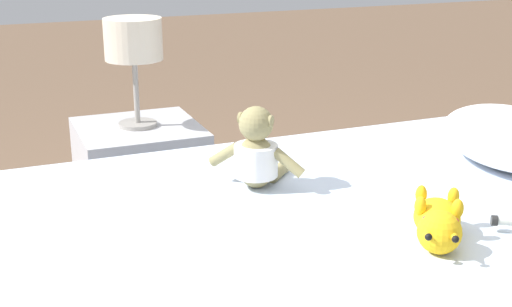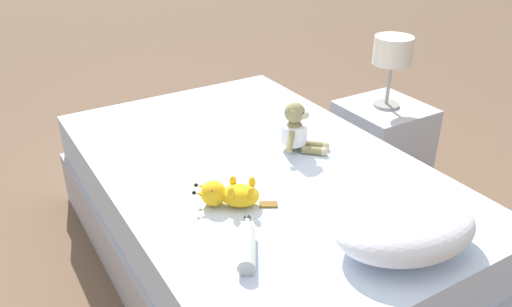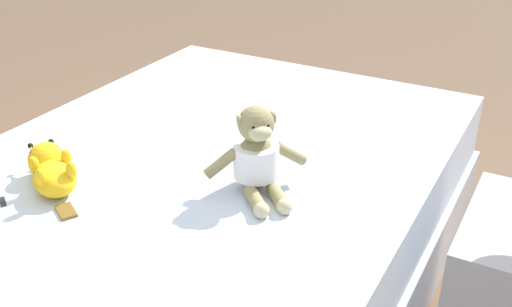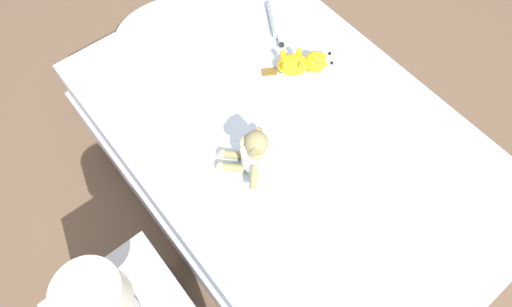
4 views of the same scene
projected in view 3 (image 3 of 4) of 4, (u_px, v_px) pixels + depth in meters
bed at (187, 249)px, 1.82m from camera, size 1.32×2.04×0.53m
plush_monkey at (257, 157)px, 1.57m from camera, size 0.26×0.26×0.24m
plush_yellow_creature at (51, 170)px, 1.61m from camera, size 0.30×0.23×0.10m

